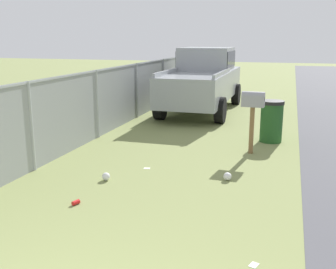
% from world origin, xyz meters
% --- Properties ---
extents(mailbox, '(0.23, 0.48, 1.33)m').
position_xyz_m(mailbox, '(6.98, -0.69, 1.06)').
color(mailbox, brown).
rests_on(mailbox, ground).
extents(pickup_truck, '(5.34, 2.10, 2.09)m').
position_xyz_m(pickup_truck, '(11.85, 1.39, 1.10)').
color(pickup_truck, '#93999E').
rests_on(pickup_truck, ground).
extents(trash_bin, '(0.54, 0.54, 0.99)m').
position_xyz_m(trash_bin, '(8.12, -1.05, 0.50)').
color(trash_bin, '#1E4C1E').
rests_on(trash_bin, ground).
extents(fence_section, '(16.14, 0.07, 1.67)m').
position_xyz_m(fence_section, '(10.01, 3.09, 0.90)').
color(fence_section, '#9EA3A8').
rests_on(fence_section, ground).
extents(litter_can_near_hydrant, '(0.13, 0.10, 0.07)m').
position_xyz_m(litter_can_near_hydrant, '(3.43, 1.53, 0.03)').
color(litter_can_near_hydrant, red).
rests_on(litter_can_near_hydrant, ground).
extents(litter_bag_midfield_a, '(0.14, 0.14, 0.14)m').
position_xyz_m(litter_bag_midfield_a, '(5.13, -0.47, 0.07)').
color(litter_bag_midfield_a, silver).
rests_on(litter_bag_midfield_a, ground).
extents(litter_wrapper_midfield_b, '(0.11, 0.14, 0.01)m').
position_xyz_m(litter_wrapper_midfield_b, '(5.34, 1.09, 0.00)').
color(litter_wrapper_midfield_b, silver).
rests_on(litter_wrapper_midfield_b, ground).
extents(litter_wrapper_far_scatter, '(0.14, 0.12, 0.01)m').
position_xyz_m(litter_wrapper_far_scatter, '(2.51, -1.16, 0.00)').
color(litter_wrapper_far_scatter, silver).
rests_on(litter_wrapper_far_scatter, ground).
extents(litter_bag_by_mailbox, '(0.14, 0.14, 0.14)m').
position_xyz_m(litter_bag_by_mailbox, '(4.51, 1.55, 0.07)').
color(litter_bag_by_mailbox, silver).
rests_on(litter_bag_by_mailbox, ground).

